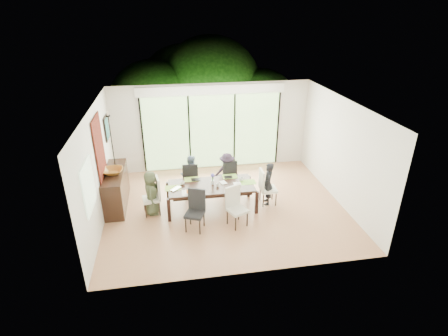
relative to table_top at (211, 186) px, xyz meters
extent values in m
cube|color=#94593B|center=(0.37, -0.02, -0.64)|extent=(6.00, 5.00, 0.01)
cube|color=white|center=(0.37, -0.02, 2.07)|extent=(6.00, 5.00, 0.01)
cube|color=beige|center=(0.37, 2.49, 0.71)|extent=(6.00, 0.02, 2.70)
cube|color=silver|center=(0.37, -2.53, 0.71)|extent=(6.00, 0.02, 2.70)
cube|color=beige|center=(-2.64, -0.02, 0.71)|extent=(0.02, 5.00, 2.70)
cube|color=silver|center=(3.38, -0.02, 0.71)|extent=(0.02, 5.00, 2.70)
cube|color=#598C3F|center=(0.37, 2.45, 0.56)|extent=(4.20, 0.02, 2.30)
cube|color=white|center=(0.37, 2.44, 1.86)|extent=(4.40, 0.06, 0.28)
cube|color=black|center=(-1.73, 2.44, 0.56)|extent=(0.05, 0.04, 2.30)
cube|color=black|center=(-0.33, 2.44, 0.56)|extent=(0.05, 0.04, 2.30)
cube|color=black|center=(1.07, 2.44, 0.56)|extent=(0.05, 0.04, 2.30)
cube|color=black|center=(2.47, 2.44, 0.56)|extent=(0.05, 0.04, 2.30)
cube|color=#8CAD7F|center=(-2.60, -1.22, 0.86)|extent=(0.02, 0.90, 1.00)
cube|color=#503922|center=(0.37, 3.38, -0.69)|extent=(6.00, 1.80, 0.10)
cube|color=brown|center=(0.37, 4.18, -0.09)|extent=(6.00, 0.08, 0.06)
sphere|color=#14380F|center=(-1.43, 5.18, 0.80)|extent=(3.20, 3.20, 3.20)
sphere|color=#14380F|center=(0.77, 5.78, 1.16)|extent=(4.00, 4.00, 4.00)
sphere|color=#14380F|center=(2.57, 4.98, 0.62)|extent=(2.80, 2.80, 2.80)
sphere|color=#14380F|center=(-0.23, 6.48, 0.98)|extent=(3.60, 3.60, 3.60)
cube|color=black|center=(0.00, 0.00, 0.00)|extent=(2.12, 0.97, 0.05)
cube|color=black|center=(0.00, 0.00, -0.08)|extent=(1.95, 0.80, 0.09)
cube|color=black|center=(-1.08, -0.43, -0.33)|extent=(0.08, 0.08, 0.61)
cube|color=black|center=(1.08, -0.43, -0.33)|extent=(0.08, 0.08, 0.61)
cube|color=black|center=(-1.08, 0.43, -0.33)|extent=(0.08, 0.08, 0.61)
cube|color=black|center=(1.08, 0.43, -0.33)|extent=(0.08, 0.08, 0.61)
imported|color=#3E4830|center=(-1.48, 0.00, -0.07)|extent=(0.39, 0.56, 1.14)
imported|color=black|center=(1.48, 0.00, -0.07)|extent=(0.42, 0.58, 1.14)
imported|color=slate|center=(-0.45, 0.83, -0.07)|extent=(0.54, 0.36, 1.14)
imported|color=#2A2030|center=(0.55, 0.83, -0.07)|extent=(0.58, 0.42, 1.14)
cube|color=#87AD3D|center=(-0.95, 0.00, 0.03)|extent=(0.39, 0.28, 0.01)
cube|color=#7AB641|center=(0.95, 0.00, 0.03)|extent=(0.39, 0.28, 0.01)
cube|color=#88AF3E|center=(-0.45, 0.40, 0.03)|extent=(0.39, 0.28, 0.01)
cube|color=#77AD3D|center=(0.55, 0.40, 0.03)|extent=(0.39, 0.28, 0.01)
cube|color=white|center=(-0.55, -0.30, 0.03)|extent=(0.39, 0.28, 0.01)
cube|color=black|center=(-0.35, 0.35, 0.04)|extent=(0.23, 0.16, 0.01)
cube|color=black|center=(0.50, 0.35, 0.04)|extent=(0.21, 0.15, 0.01)
cube|color=white|center=(0.70, -0.05, 0.03)|extent=(0.27, 0.19, 0.00)
cube|color=white|center=(-0.55, -0.30, 0.04)|extent=(0.23, 0.23, 0.02)
cube|color=#BF5B16|center=(-0.55, -0.30, 0.06)|extent=(0.18, 0.18, 0.01)
cylinder|color=silver|center=(0.05, 0.05, 0.08)|extent=(0.07, 0.07, 0.11)
cylinder|color=#337226|center=(0.05, 0.05, 0.19)|extent=(0.04, 0.04, 0.14)
sphere|color=#564CBF|center=(0.05, 0.05, 0.27)|extent=(0.10, 0.10, 0.10)
imported|color=silver|center=(-0.85, -0.10, 0.04)|extent=(0.34, 0.34, 0.02)
imported|color=white|center=(-0.70, 0.15, 0.07)|extent=(0.16, 0.16, 0.08)
imported|color=white|center=(0.15, -0.10, 0.07)|extent=(0.12, 0.12, 0.08)
imported|color=white|center=(0.80, 0.10, 0.07)|extent=(0.13, 0.13, 0.08)
imported|color=white|center=(0.25, 0.05, 0.03)|extent=(0.19, 0.23, 0.02)
cube|color=black|center=(-2.39, 0.58, -0.16)|extent=(0.48, 1.70, 0.95)
imported|color=brown|center=(-2.39, 0.48, 0.38)|extent=(0.50, 0.50, 0.12)
cylinder|color=black|center=(-2.39, 0.93, 0.34)|extent=(0.11, 0.11, 0.04)
cylinder|color=black|center=(-2.39, 0.93, 1.01)|extent=(0.03, 0.03, 1.32)
cylinder|color=black|center=(-2.39, 0.93, 1.66)|extent=(0.11, 0.11, 0.03)
cylinder|color=silver|center=(-2.39, 0.93, 1.73)|extent=(0.04, 0.04, 0.11)
cube|color=maroon|center=(-2.60, 0.38, 1.06)|extent=(0.02, 1.00, 1.50)
cube|color=black|center=(-2.60, 1.68, 1.11)|extent=(0.03, 0.55, 0.65)
cube|color=#1A5451|center=(-2.58, 1.68, 1.11)|extent=(0.01, 0.45, 0.55)
camera|label=1|loc=(-0.96, -7.68, 4.12)|focal=28.00mm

